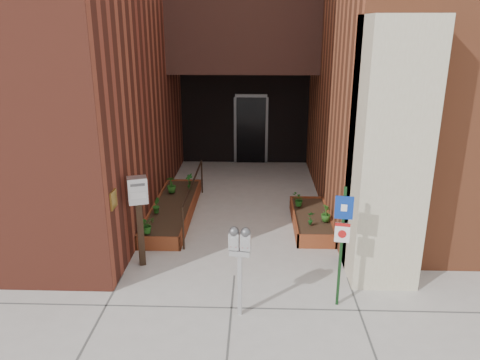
{
  "coord_description": "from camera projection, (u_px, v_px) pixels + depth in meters",
  "views": [
    {
      "loc": [
        0.35,
        -7.34,
        4.25
      ],
      "look_at": [
        0.04,
        1.8,
        1.2
      ],
      "focal_mm": 35.0,
      "sensor_mm": 36.0,
      "label": 1
    }
  ],
  "objects": [
    {
      "name": "parking_meter",
      "position": [
        240.0,
        248.0,
        6.86
      ],
      "size": [
        0.34,
        0.17,
        1.46
      ],
      "color": "#B9B9BC",
      "rests_on": "ground"
    },
    {
      "name": "shrub_left_c",
      "position": [
        171.0,
        185.0,
        11.51
      ],
      "size": [
        0.25,
        0.25,
        0.41
      ],
      "primitive_type": "imported",
      "rotation": [
        0.0,
        0.0,
        3.24
      ],
      "color": "#215618",
      "rests_on": "planter_left"
    },
    {
      "name": "handrail",
      "position": [
        193.0,
        186.0,
        10.63
      ],
      "size": [
        0.04,
        3.34,
        0.9
      ],
      "color": "black",
      "rests_on": "ground"
    },
    {
      "name": "shrub_left_b",
      "position": [
        156.0,
        205.0,
        10.27
      ],
      "size": [
        0.21,
        0.21,
        0.34
      ],
      "primitive_type": "imported",
      "rotation": [
        0.0,
        0.0,
        1.68
      ],
      "color": "#21601B",
      "rests_on": "planter_left"
    },
    {
      "name": "payment_dropbox",
      "position": [
        138.0,
        203.0,
        8.33
      ],
      "size": [
        0.4,
        0.35,
        1.71
      ],
      "color": "black",
      "rests_on": "ground"
    },
    {
      "name": "shrub_right_c",
      "position": [
        299.0,
        200.0,
        10.65
      ],
      "size": [
        0.39,
        0.39,
        0.31
      ],
      "primitive_type": "imported",
      "rotation": [
        0.0,
        0.0,
        4.02
      ],
      "color": "#1D5D1A",
      "rests_on": "planter_right"
    },
    {
      "name": "shrub_left_a",
      "position": [
        147.0,
        225.0,
        9.27
      ],
      "size": [
        0.45,
        0.45,
        0.35
      ],
      "primitive_type": "imported",
      "rotation": [
        0.0,
        0.0,
        0.75
      ],
      "color": "#23631C",
      "rests_on": "planter_left"
    },
    {
      "name": "shrub_right_a",
      "position": [
        326.0,
        213.0,
        9.83
      ],
      "size": [
        0.24,
        0.24,
        0.36
      ],
      "primitive_type": "imported",
      "rotation": [
        0.0,
        0.0,
        1.39
      ],
      "color": "#265919",
      "rests_on": "planter_right"
    },
    {
      "name": "shrub_right_b",
      "position": [
        311.0,
        218.0,
        9.66
      ],
      "size": [
        0.15,
        0.15,
        0.29
      ],
      "primitive_type": "imported",
      "rotation": [
        0.0,
        0.0,
        3.14
      ],
      "color": "#164F18",
      "rests_on": "planter_right"
    },
    {
      "name": "planter_right",
      "position": [
        311.0,
        221.0,
        10.31
      ],
      "size": [
        0.8,
        2.2,
        0.3
      ],
      "color": "maroon",
      "rests_on": "ground"
    },
    {
      "name": "sign_post",
      "position": [
        342.0,
        235.0,
        7.08
      ],
      "size": [
        0.27,
        0.08,
        1.99
      ],
      "color": "#123315",
      "rests_on": "ground"
    },
    {
      "name": "planter_left",
      "position": [
        173.0,
        210.0,
        10.89
      ],
      "size": [
        0.9,
        3.6,
        0.3
      ],
      "color": "maroon",
      "rests_on": "ground"
    },
    {
      "name": "shrub_left_d",
      "position": [
        189.0,
        182.0,
        11.72
      ],
      "size": [
        0.3,
        0.3,
        0.41
      ],
      "primitive_type": "imported",
      "rotation": [
        0.0,
        0.0,
        5.51
      ],
      "color": "#175317",
      "rests_on": "planter_left"
    },
    {
      "name": "ground",
      "position": [
        234.0,
        276.0,
        8.32
      ],
      "size": [
        80.0,
        80.0,
        0.0
      ],
      "primitive_type": "plane",
      "color": "#9E9991",
      "rests_on": "ground"
    }
  ]
}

